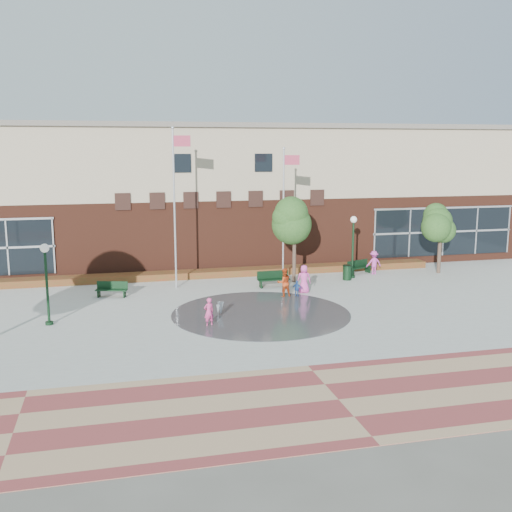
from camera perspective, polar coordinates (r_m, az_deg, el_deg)
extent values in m
plane|color=#666056|center=(25.51, 2.11, -7.34)|extent=(120.00, 120.00, 0.00)
cube|color=#A8A8A0|center=(29.22, 0.00, -5.01)|extent=(46.00, 18.00, 0.01)
cube|color=brown|center=(19.29, 7.86, -13.43)|extent=(46.00, 6.00, 0.01)
cylinder|color=#383A3D|center=(28.29, 0.47, -5.54)|extent=(8.40, 8.40, 0.01)
cube|color=#57281B|center=(41.79, -4.33, 2.77)|extent=(44.00, 10.00, 4.50)
cube|color=tan|center=(41.43, -4.41, 8.95)|extent=(44.00, 10.00, 4.50)
cube|color=slate|center=(41.44, -4.46, 12.13)|extent=(44.40, 10.40, 0.30)
cube|color=black|center=(42.24, 17.38, 2.22)|extent=(10.00, 0.12, 3.19)
cube|color=black|center=(36.12, -7.09, 8.77)|extent=(1.10, 0.10, 1.10)
cube|color=black|center=(37.02, 0.71, 8.88)|extent=(1.10, 0.10, 1.10)
cube|color=maroon|center=(36.44, -2.79, -1.93)|extent=(26.00, 1.20, 0.40)
cylinder|color=silver|center=(32.95, -7.77, 4.33)|extent=(0.11, 0.11, 8.69)
sphere|color=silver|center=(32.78, -7.96, 12.00)|extent=(0.17, 0.17, 0.17)
cube|color=#B03651|center=(32.67, -7.10, 10.82)|extent=(0.91, 0.32, 0.58)
cylinder|color=silver|center=(33.98, 2.62, 3.69)|extent=(0.10, 0.10, 7.61)
sphere|color=silver|center=(33.75, 2.68, 10.20)|extent=(0.16, 0.16, 0.16)
cube|color=#B03651|center=(33.73, 3.42, 9.11)|extent=(0.83, 0.33, 0.54)
cylinder|color=black|center=(27.71, -19.27, -2.98)|extent=(0.12, 0.12, 3.27)
cylinder|color=black|center=(28.10, -19.08, -6.08)|extent=(0.35, 0.35, 0.15)
sphere|color=white|center=(27.37, -19.49, 0.71)|extent=(0.38, 0.38, 0.38)
cylinder|color=black|center=(36.04, 9.20, 0.52)|extent=(0.12, 0.12, 3.35)
cylinder|color=black|center=(36.35, 9.13, -1.96)|extent=(0.35, 0.35, 0.16)
sphere|color=white|center=(35.78, 9.28, 3.45)|extent=(0.39, 0.39, 0.39)
cube|color=black|center=(32.12, -13.60, -3.15)|extent=(1.69, 0.89, 0.05)
cube|color=black|center=(32.26, -13.52, -2.71)|extent=(1.58, 0.50, 0.41)
cube|color=black|center=(33.45, 1.70, -2.25)|extent=(1.82, 0.55, 0.06)
cube|color=black|center=(33.61, 1.59, -1.78)|extent=(1.81, 0.10, 0.45)
cube|color=black|center=(37.42, 9.85, -1.08)|extent=(1.75, 1.08, 0.06)
cube|color=black|center=(37.52, 9.63, -0.71)|extent=(1.59, 0.68, 0.42)
cylinder|color=black|center=(35.66, 8.67, -1.61)|extent=(0.52, 0.52, 0.86)
cylinder|color=black|center=(35.57, 8.69, -0.90)|extent=(0.55, 0.55, 0.05)
cylinder|color=#433025|center=(34.51, 3.66, -0.03)|extent=(0.21, 0.21, 3.08)
cylinder|color=#433025|center=(38.70, 17.07, 0.34)|extent=(0.23, 0.23, 2.65)
cone|color=white|center=(28.09, -3.37, -5.68)|extent=(0.31, 0.31, 0.60)
cone|color=white|center=(28.36, -3.63, -5.52)|extent=(0.18, 0.18, 0.40)
imported|color=#D73D7F|center=(26.34, -4.51, -5.34)|extent=(0.54, 0.44, 1.28)
imported|color=#B83E17|center=(31.30, 2.69, -2.55)|extent=(0.79, 0.65, 1.53)
imported|color=#DC46A3|center=(32.19, 4.59, -2.21)|extent=(0.82, 0.61, 1.53)
imported|color=#244E9D|center=(31.39, 3.93, -3.13)|extent=(0.54, 0.48, 0.88)
imported|color=#C842A4|center=(37.47, 11.15, -0.63)|extent=(0.96, 0.58, 1.47)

